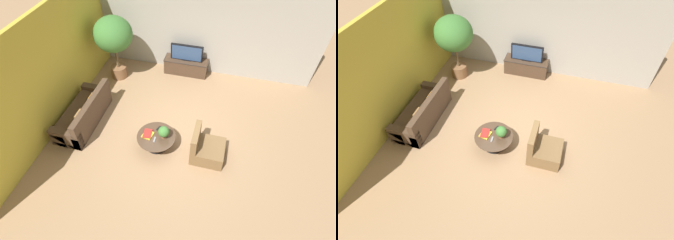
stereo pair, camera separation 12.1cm
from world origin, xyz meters
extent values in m
plane|color=#9E7A56|center=(0.00, 0.00, 0.00)|extent=(24.00, 24.00, 0.00)
cube|color=#A39E93|center=(0.00, 3.26, 1.50)|extent=(7.40, 0.12, 3.00)
cube|color=gold|center=(-3.26, 0.20, 1.50)|extent=(0.12, 7.40, 3.00)
cube|color=#473323|center=(-0.29, 2.94, 0.26)|extent=(1.43, 0.48, 0.52)
cube|color=#2D2823|center=(-0.29, 2.94, 0.51)|extent=(1.45, 0.50, 0.02)
cube|color=black|center=(-0.29, 2.94, 0.79)|extent=(1.05, 0.08, 0.54)
cube|color=navy|center=(-0.29, 2.90, 0.79)|extent=(0.97, 0.00, 0.49)
cube|color=black|center=(-0.29, 2.94, 0.53)|extent=(0.32, 0.13, 0.02)
cylinder|color=black|center=(-0.36, -0.37, 0.01)|extent=(0.54, 0.54, 0.02)
cylinder|color=black|center=(-0.36, -0.37, 0.19)|extent=(0.10, 0.10, 0.38)
cylinder|color=#4C3828|center=(-0.36, -0.37, 0.39)|extent=(0.98, 0.98, 0.02)
cube|color=#4C3828|center=(-2.61, -0.01, 0.21)|extent=(0.84, 2.00, 0.42)
cube|color=#4C3828|center=(-2.27, -0.01, 0.63)|extent=(0.16, 2.00, 0.42)
cube|color=#4C3828|center=(-2.61, 0.89, 0.27)|extent=(0.84, 0.20, 0.54)
cube|color=#4C3828|center=(-2.61, -0.92, 0.27)|extent=(0.84, 0.20, 0.54)
cube|color=orange|center=(-2.43, 0.34, 0.55)|extent=(0.15, 0.29, 0.27)
cube|color=olive|center=(-2.43, -0.37, 0.56)|extent=(0.13, 0.31, 0.29)
cube|color=brown|center=(0.96, -0.34, 0.20)|extent=(0.80, 0.76, 0.40)
cube|color=brown|center=(0.63, -0.34, 0.63)|extent=(0.14, 0.76, 0.46)
cylinder|color=brown|center=(-2.41, 2.18, 0.20)|extent=(0.51, 0.51, 0.39)
cylinder|color=brown|center=(-2.41, 2.18, 0.71)|extent=(0.08, 0.08, 0.63)
ellipsoid|color=#3D7533|center=(-2.41, 2.18, 1.55)|extent=(1.18, 1.18, 1.06)
cylinder|color=brown|center=(-0.17, -0.34, 0.45)|extent=(0.14, 0.14, 0.09)
sphere|color=#3D7533|center=(-0.17, -0.34, 0.61)|extent=(0.28, 0.28, 0.28)
cube|color=gold|center=(-0.58, -0.38, 0.42)|extent=(0.29, 0.32, 0.03)
cube|color=#A32823|center=(-0.59, -0.36, 0.44)|extent=(0.23, 0.31, 0.02)
cube|color=black|center=(-0.37, -0.10, 0.41)|extent=(0.10, 0.16, 0.02)
cube|color=gray|center=(-0.37, -0.48, 0.41)|extent=(0.05, 0.16, 0.02)
camera|label=1|loc=(0.99, -4.34, 5.50)|focal=28.00mm
camera|label=2|loc=(1.11, -4.30, 5.50)|focal=28.00mm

